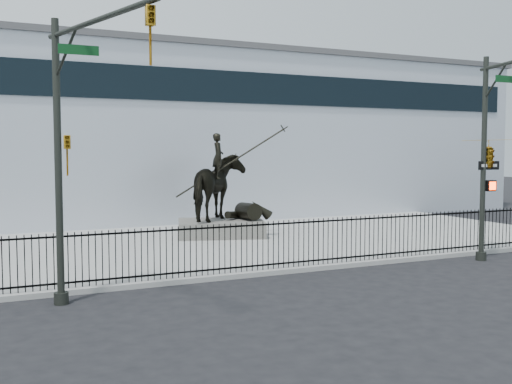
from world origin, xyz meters
name	(u,v)px	position (x,y,z in m)	size (l,w,h in m)	color
ground	(309,280)	(0.00, 0.00, 0.00)	(120.00, 120.00, 0.00)	black
plaza	(221,244)	(0.00, 7.00, 0.07)	(30.00, 12.00, 0.15)	#999996
building	(140,139)	(0.00, 20.00, 4.50)	(44.00, 14.00, 9.00)	silver
picket_fence	(289,244)	(0.00, 1.25, 0.90)	(22.10, 0.10, 1.50)	black
statue_plinth	(221,228)	(0.60, 8.55, 0.49)	(3.60, 2.47, 0.67)	#504E4A
equestrian_statue	(222,187)	(0.66, 8.53, 2.24)	(4.42, 3.44, 3.91)	black
traffic_signal_left	(73,142)	(-6.75, -0.62, 4.03)	(1.52, 4.84, 7.00)	#252823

